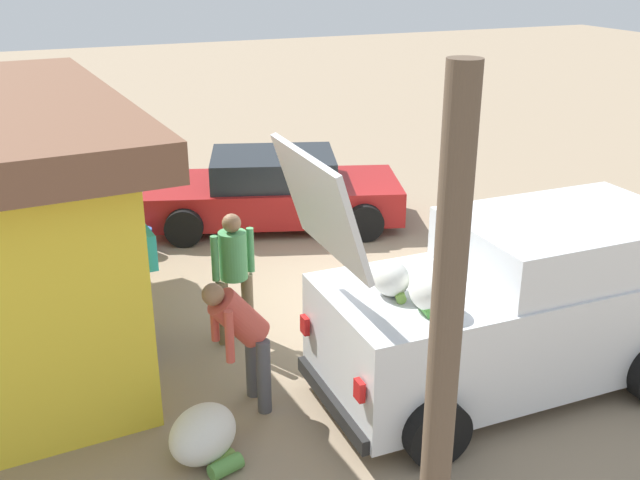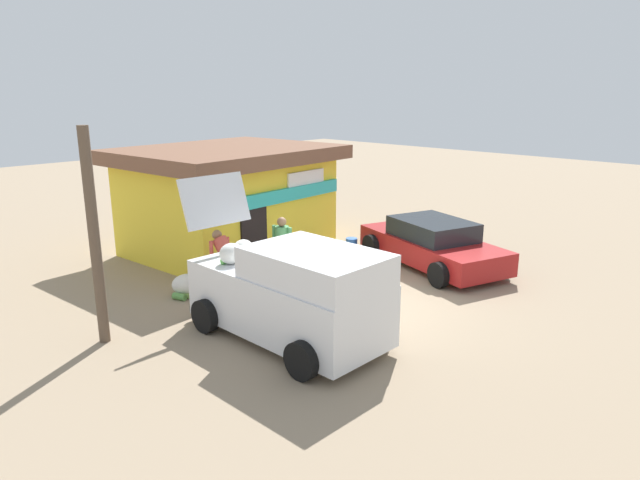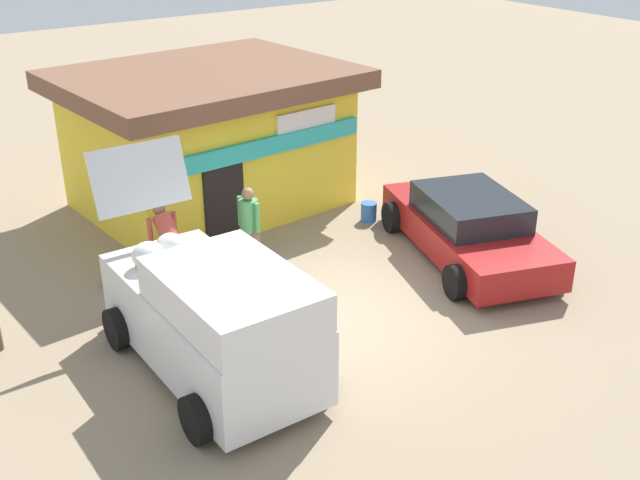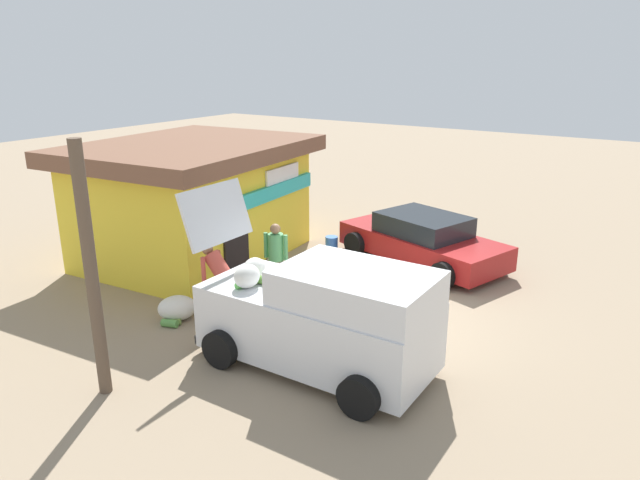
{
  "view_description": "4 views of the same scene",
  "coord_description": "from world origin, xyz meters",
  "px_view_note": "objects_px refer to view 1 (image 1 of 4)",
  "views": [
    {
      "loc": [
        -8.69,
        4.16,
        4.59
      ],
      "look_at": [
        -0.37,
        0.71,
        1.0
      ],
      "focal_mm": 41.38,
      "sensor_mm": 36.0,
      "label": 1
    },
    {
      "loc": [
        -9.65,
        -7.91,
        4.67
      ],
      "look_at": [
        -0.49,
        0.97,
        1.25
      ],
      "focal_mm": 31.83,
      "sensor_mm": 36.0,
      "label": 2
    },
    {
      "loc": [
        -7.1,
        -9.36,
        6.69
      ],
      "look_at": [
        0.16,
        1.05,
        0.77
      ],
      "focal_mm": 43.51,
      "sensor_mm": 36.0,
      "label": 3
    },
    {
      "loc": [
        -10.4,
        -5.4,
        5.2
      ],
      "look_at": [
        -0.2,
        1.22,
        1.29
      ],
      "focal_mm": 32.94,
      "sensor_mm": 36.0,
      "label": 4
    }
  ],
  "objects_px": {
    "delivery_van": "(513,305)",
    "paint_bucket": "(142,241)",
    "vendor_standing": "(234,268)",
    "unloaded_banana_pile": "(203,435)",
    "customer_bending": "(241,332)",
    "parked_sedan": "(274,191)"
  },
  "relations": [
    {
      "from": "delivery_van",
      "to": "paint_bucket",
      "type": "xyz_separation_m",
      "value": [
        5.36,
        3.15,
        -0.75
      ]
    },
    {
      "from": "delivery_van",
      "to": "vendor_standing",
      "type": "relative_size",
      "value": 2.61
    },
    {
      "from": "delivery_van",
      "to": "paint_bucket",
      "type": "distance_m",
      "value": 6.26
    },
    {
      "from": "paint_bucket",
      "to": "unloaded_banana_pile",
      "type": "bearing_deg",
      "value": 176.29
    },
    {
      "from": "delivery_van",
      "to": "customer_bending",
      "type": "distance_m",
      "value": 2.97
    },
    {
      "from": "parked_sedan",
      "to": "unloaded_banana_pile",
      "type": "relative_size",
      "value": 4.88
    },
    {
      "from": "paint_bucket",
      "to": "delivery_van",
      "type": "bearing_deg",
      "value": -149.51
    },
    {
      "from": "vendor_standing",
      "to": "customer_bending",
      "type": "xyz_separation_m",
      "value": [
        -1.44,
        0.34,
        -0.06
      ]
    },
    {
      "from": "vendor_standing",
      "to": "unloaded_banana_pile",
      "type": "height_order",
      "value": "vendor_standing"
    },
    {
      "from": "customer_bending",
      "to": "unloaded_banana_pile",
      "type": "distance_m",
      "value": 1.11
    },
    {
      "from": "delivery_van",
      "to": "unloaded_banana_pile",
      "type": "height_order",
      "value": "delivery_van"
    },
    {
      "from": "delivery_van",
      "to": "vendor_standing",
      "type": "height_order",
      "value": "delivery_van"
    },
    {
      "from": "vendor_standing",
      "to": "customer_bending",
      "type": "distance_m",
      "value": 1.49
    },
    {
      "from": "parked_sedan",
      "to": "vendor_standing",
      "type": "xyz_separation_m",
      "value": [
        -3.8,
        1.82,
        0.37
      ]
    },
    {
      "from": "customer_bending",
      "to": "parked_sedan",
      "type": "bearing_deg",
      "value": -22.42
    },
    {
      "from": "vendor_standing",
      "to": "unloaded_banana_pile",
      "type": "xyz_separation_m",
      "value": [
        -2.1,
        0.95,
        -0.73
      ]
    },
    {
      "from": "customer_bending",
      "to": "paint_bucket",
      "type": "distance_m",
      "value": 4.78
    },
    {
      "from": "delivery_van",
      "to": "customer_bending",
      "type": "relative_size",
      "value": 2.9
    },
    {
      "from": "customer_bending",
      "to": "paint_bucket",
      "type": "relative_size",
      "value": 3.65
    },
    {
      "from": "vendor_standing",
      "to": "parked_sedan",
      "type": "bearing_deg",
      "value": -25.6
    },
    {
      "from": "vendor_standing",
      "to": "unloaded_banana_pile",
      "type": "distance_m",
      "value": 2.41
    },
    {
      "from": "unloaded_banana_pile",
      "to": "vendor_standing",
      "type": "bearing_deg",
      "value": -24.26
    }
  ]
}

